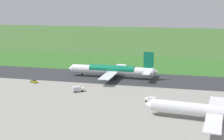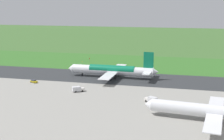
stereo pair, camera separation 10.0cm
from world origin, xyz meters
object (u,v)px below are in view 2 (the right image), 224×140
Objects in this scene: airliner_main at (113,70)px; no_stopping_sign at (90,60)px; service_car_followme at (34,81)px; service_truck_fuel at (78,89)px; airliner_parked_near at (213,111)px; service_truck_baggage at (151,99)px; traffic_cone_orange at (82,62)px.

no_stopping_sign is at bearing -57.71° from airliner_main.
service_truck_fuel reaches higher than service_car_followme.
airliner_main is 1.07× the size of airliner_parked_near.
airliner_parked_near reaches higher than no_stopping_sign.
service_truck_baggage is (-27.74, 42.22, -2.95)m from airliner_main.
service_truck_baggage is at bearing 125.72° from traffic_cone_orange.
service_car_followme is at bearing 81.84° from no_stopping_sign.
airliner_main is at bearing -56.69° from service_truck_baggage.
traffic_cone_orange is at bearing -52.06° from airliner_main.
airliner_main is at bearing -48.74° from airliner_parked_near.
airliner_main reaches higher than traffic_cone_orange.
service_truck_baggage is at bearing 122.78° from no_stopping_sign.
airliner_main is at bearing -150.04° from service_car_followme.
traffic_cone_orange is (33.75, -43.29, -4.08)m from airliner_main.
airliner_parked_near is at bearing 129.90° from traffic_cone_orange.
airliner_parked_near is 66.88m from service_truck_fuel.
service_truck_baggage is 11.15× the size of traffic_cone_orange.
no_stopping_sign is at bearing -153.28° from traffic_cone_orange.
service_car_followme is at bearing -16.72° from service_truck_baggage.
airliner_main is 54.17m from no_stopping_sign.
service_truck_baggage is 37.94m from service_truck_fuel.
no_stopping_sign is (28.90, -45.73, -2.75)m from airliner_main.
airliner_main is at bearing 127.94° from traffic_cone_orange.
service_truck_fuel is at bearing 107.68° from traffic_cone_orange.
service_truck_baggage is at bearing 123.31° from airliner_main.
service_truck_baggage is 1.01× the size of service_truck_fuel.
airliner_main reaches higher than service_car_followme.
service_truck_fuel is at bearing 74.67° from airliner_main.
airliner_main is 8.89× the size of service_truck_fuel.
airliner_parked_near reaches higher than traffic_cone_orange.
no_stopping_sign reaches higher than service_truck_fuel.
service_car_followme is 8.31× the size of traffic_cone_orange.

